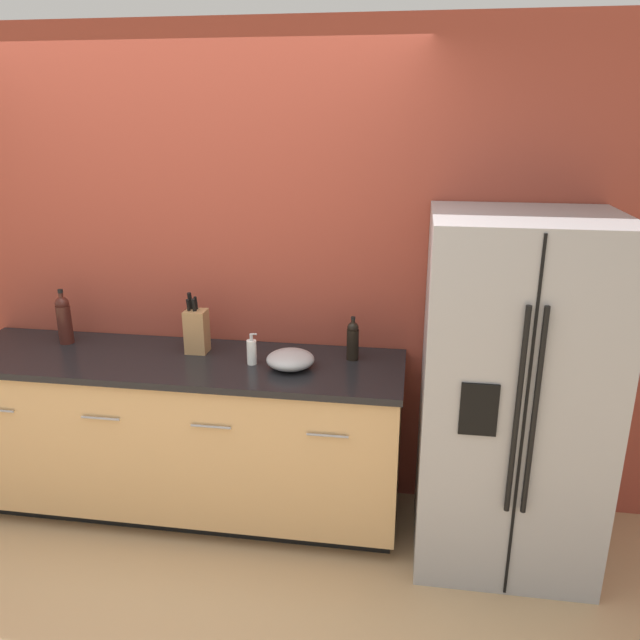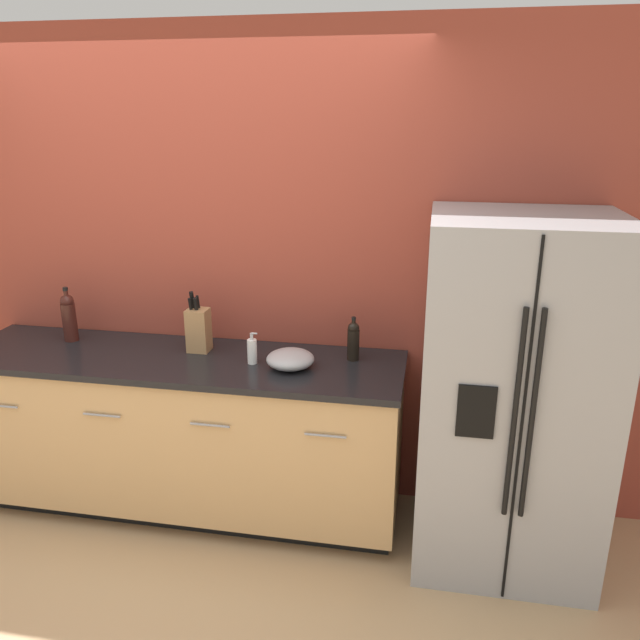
% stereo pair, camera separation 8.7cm
% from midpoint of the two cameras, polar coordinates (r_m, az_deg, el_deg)
% --- Properties ---
extents(ground_plane, '(14.00, 14.00, 0.00)m').
position_cam_midpoint_polar(ground_plane, '(3.27, -16.40, -23.54)').
color(ground_plane, tan).
extents(wall_back, '(10.00, 0.05, 2.60)m').
position_cam_midpoint_polar(wall_back, '(3.58, -10.38, 4.40)').
color(wall_back, '#993D2D').
rests_on(wall_back, ground_plane).
extents(counter_unit, '(2.40, 0.64, 0.92)m').
position_cam_midpoint_polar(counter_unit, '(3.58, -11.67, -9.99)').
color(counter_unit, black).
rests_on(counter_unit, ground_plane).
extents(refrigerator, '(0.85, 0.77, 1.73)m').
position_cam_midpoint_polar(refrigerator, '(3.15, 17.88, -6.64)').
color(refrigerator, '#9E9EA0').
rests_on(refrigerator, ground_plane).
extents(knife_block, '(0.11, 0.10, 0.33)m').
position_cam_midpoint_polar(knife_block, '(3.41, -10.34, -0.82)').
color(knife_block, '#A87A4C').
rests_on(knife_block, counter_unit).
extents(wine_bottle, '(0.08, 0.08, 0.31)m').
position_cam_midpoint_polar(wine_bottle, '(3.76, -21.36, 0.31)').
color(wine_bottle, '#3D1914').
rests_on(wine_bottle, counter_unit).
extents(soap_dispenser, '(0.05, 0.05, 0.17)m').
position_cam_midpoint_polar(soap_dispenser, '(3.22, -5.45, -2.83)').
color(soap_dispenser, white).
rests_on(soap_dispenser, counter_unit).
extents(oil_bottle, '(0.06, 0.06, 0.23)m').
position_cam_midpoint_polar(oil_bottle, '(3.24, 3.84, -1.85)').
color(oil_bottle, black).
rests_on(oil_bottle, counter_unit).
extents(mixing_bowl, '(0.24, 0.24, 0.09)m').
position_cam_midpoint_polar(mixing_bowl, '(3.16, -1.94, -3.60)').
color(mixing_bowl, '#A3A3A5').
rests_on(mixing_bowl, counter_unit).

